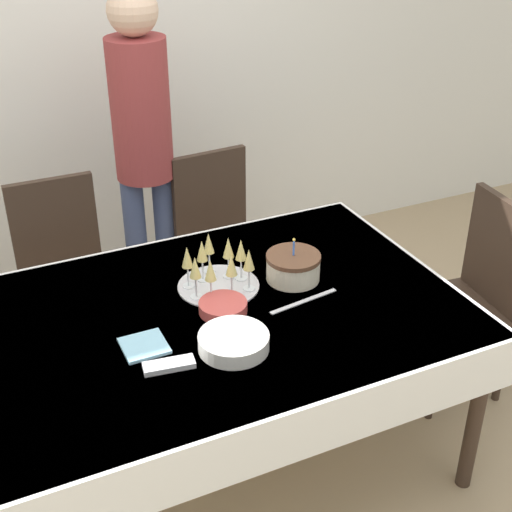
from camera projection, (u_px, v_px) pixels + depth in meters
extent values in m
plane|color=tan|center=(223.00, 458.00, 3.00)|extent=(12.00, 12.00, 0.00)
cube|color=silver|center=(88.00, 46.00, 3.70)|extent=(8.00, 0.05, 2.70)
cube|color=white|center=(218.00, 313.00, 2.64)|extent=(1.77, 1.20, 0.03)
cube|color=white|center=(219.00, 333.00, 2.69)|extent=(1.80, 1.23, 0.21)
cylinder|color=#38281E|center=(476.00, 415.00, 2.71)|extent=(0.06, 0.06, 0.72)
cylinder|color=#38281E|center=(331.00, 281.00, 3.56)|extent=(0.06, 0.06, 0.72)
cube|color=#38281E|center=(71.00, 297.00, 3.32)|extent=(0.42, 0.42, 0.04)
cube|color=#38281E|center=(55.00, 228.00, 3.34)|extent=(0.40, 0.04, 0.50)
cylinder|color=#38281E|center=(124.00, 346.00, 3.35)|extent=(0.04, 0.04, 0.40)
cylinder|color=#38281E|center=(46.00, 367.00, 3.22)|extent=(0.04, 0.04, 0.40)
cylinder|color=#38281E|center=(104.00, 308.00, 3.64)|extent=(0.04, 0.04, 0.40)
cylinder|color=#38281E|center=(32.00, 325.00, 3.50)|extent=(0.04, 0.04, 0.40)
cube|color=#38281E|center=(228.00, 261.00, 3.61)|extent=(0.45, 0.45, 0.04)
cube|color=#38281E|center=(210.00, 198.00, 3.63)|extent=(0.40, 0.07, 0.50)
cylinder|color=#38281E|center=(276.00, 304.00, 3.66)|extent=(0.04, 0.04, 0.40)
cylinder|color=#38281E|center=(214.00, 324.00, 3.51)|extent=(0.04, 0.04, 0.40)
cylinder|color=#38281E|center=(243.00, 273.00, 3.94)|extent=(0.04, 0.04, 0.40)
cylinder|color=#38281E|center=(183.00, 290.00, 3.78)|extent=(0.04, 0.04, 0.40)
cube|color=#38281E|center=(452.00, 311.00, 3.22)|extent=(0.46, 0.46, 0.04)
cube|color=#38281E|center=(498.00, 252.00, 3.14)|extent=(0.07, 0.40, 0.50)
cylinder|color=#38281E|center=(433.00, 382.00, 3.13)|extent=(0.04, 0.04, 0.40)
cylinder|color=#38281E|center=(393.00, 336.00, 3.42)|extent=(0.04, 0.04, 0.40)
cylinder|color=#38281E|center=(502.00, 365.00, 3.23)|extent=(0.04, 0.04, 0.40)
cylinder|color=#38281E|center=(457.00, 322.00, 3.53)|extent=(0.04, 0.04, 0.40)
cylinder|color=beige|center=(293.00, 269.00, 2.81)|extent=(0.21, 0.21, 0.09)
cylinder|color=brown|center=(293.00, 257.00, 2.78)|extent=(0.22, 0.22, 0.02)
cylinder|color=#3F72D8|center=(294.00, 248.00, 2.76)|extent=(0.01, 0.01, 0.06)
sphere|color=#F9CC4C|center=(294.00, 240.00, 2.74)|extent=(0.01, 0.01, 0.01)
cylinder|color=silver|center=(219.00, 286.00, 2.78)|extent=(0.32, 0.32, 0.01)
cylinder|color=silver|center=(241.00, 278.00, 2.82)|extent=(0.05, 0.05, 0.00)
cylinder|color=silver|center=(241.00, 268.00, 2.79)|extent=(0.01, 0.01, 0.08)
cone|color=#E0CC72|center=(241.00, 250.00, 2.75)|extent=(0.04, 0.04, 0.08)
cylinder|color=silver|center=(229.00, 276.00, 2.83)|extent=(0.05, 0.05, 0.00)
cylinder|color=silver|center=(229.00, 266.00, 2.81)|extent=(0.01, 0.01, 0.08)
cone|color=#E0CC72|center=(228.00, 247.00, 2.77)|extent=(0.04, 0.04, 0.08)
cylinder|color=silver|center=(210.00, 271.00, 2.86)|extent=(0.05, 0.05, 0.00)
cylinder|color=silver|center=(209.00, 262.00, 2.84)|extent=(0.01, 0.01, 0.08)
cone|color=#E0CC72|center=(209.00, 243.00, 2.80)|extent=(0.04, 0.04, 0.08)
cylinder|color=silver|center=(203.00, 279.00, 2.81)|extent=(0.05, 0.05, 0.00)
cylinder|color=silver|center=(203.00, 269.00, 2.79)|extent=(0.01, 0.01, 0.08)
cone|color=#E0CC72|center=(202.00, 250.00, 2.75)|extent=(0.04, 0.04, 0.08)
cylinder|color=silver|center=(189.00, 286.00, 2.77)|extent=(0.05, 0.05, 0.00)
cylinder|color=silver|center=(188.00, 276.00, 2.74)|extent=(0.01, 0.01, 0.08)
cone|color=#E0CC72|center=(187.00, 257.00, 2.70)|extent=(0.04, 0.04, 0.08)
cylinder|color=silver|center=(196.00, 297.00, 2.70)|extent=(0.05, 0.05, 0.00)
cylinder|color=silver|center=(196.00, 287.00, 2.68)|extent=(0.01, 0.01, 0.08)
cone|color=#E0CC72|center=(195.00, 267.00, 2.63)|extent=(0.04, 0.04, 0.08)
cylinder|color=silver|center=(213.00, 299.00, 2.68)|extent=(0.05, 0.05, 0.00)
cylinder|color=silver|center=(212.00, 289.00, 2.66)|extent=(0.01, 0.01, 0.08)
cone|color=#E0CC72|center=(211.00, 269.00, 2.62)|extent=(0.04, 0.04, 0.08)
cylinder|color=silver|center=(232.00, 294.00, 2.71)|extent=(0.05, 0.05, 0.00)
cylinder|color=silver|center=(232.00, 284.00, 2.69)|extent=(0.01, 0.01, 0.08)
cone|color=#E0CC72|center=(231.00, 265.00, 2.65)|extent=(0.04, 0.04, 0.08)
cylinder|color=silver|center=(249.00, 288.00, 2.75)|extent=(0.05, 0.05, 0.00)
cylinder|color=silver|center=(249.00, 278.00, 2.73)|extent=(0.01, 0.01, 0.08)
cone|color=#E0CC72|center=(249.00, 259.00, 2.69)|extent=(0.04, 0.04, 0.08)
cylinder|color=silver|center=(234.00, 348.00, 2.43)|extent=(0.24, 0.24, 0.01)
cylinder|color=silver|center=(234.00, 346.00, 2.42)|extent=(0.24, 0.24, 0.01)
cylinder|color=silver|center=(234.00, 344.00, 2.42)|extent=(0.24, 0.24, 0.01)
cylinder|color=silver|center=(234.00, 343.00, 2.42)|extent=(0.24, 0.24, 0.01)
cylinder|color=silver|center=(234.00, 341.00, 2.41)|extent=(0.24, 0.24, 0.01)
cylinder|color=silver|center=(234.00, 339.00, 2.41)|extent=(0.24, 0.24, 0.01)
cylinder|color=silver|center=(234.00, 338.00, 2.41)|extent=(0.24, 0.24, 0.01)
cylinder|color=silver|center=(234.00, 336.00, 2.40)|extent=(0.24, 0.24, 0.01)
cylinder|color=#CC4C47|center=(223.00, 311.00, 2.62)|extent=(0.18, 0.18, 0.01)
cylinder|color=#CC4C47|center=(223.00, 309.00, 2.62)|extent=(0.18, 0.18, 0.01)
cylinder|color=#CC4C47|center=(223.00, 308.00, 2.61)|extent=(0.18, 0.18, 0.01)
cylinder|color=#CC4C47|center=(223.00, 306.00, 2.61)|extent=(0.18, 0.18, 0.01)
cylinder|color=#CC4C47|center=(223.00, 305.00, 2.61)|extent=(0.18, 0.18, 0.01)
cylinder|color=#CC4C47|center=(223.00, 303.00, 2.60)|extent=(0.18, 0.18, 0.01)
cube|color=silver|center=(304.00, 301.00, 2.68)|extent=(0.30, 0.06, 0.00)
cube|color=silver|center=(169.00, 365.00, 2.33)|extent=(0.18, 0.08, 0.02)
cube|color=#8CC6E0|center=(144.00, 346.00, 2.43)|extent=(0.15, 0.15, 0.01)
cylinder|color=#3F4C72|center=(137.00, 255.00, 3.67)|extent=(0.11, 0.11, 0.84)
cylinder|color=#3F4C72|center=(167.00, 248.00, 3.73)|extent=(0.11, 0.11, 0.84)
cylinder|color=maroon|center=(141.00, 110.00, 3.32)|extent=(0.28, 0.28, 0.67)
sphere|color=#D8B293|center=(132.00, 10.00, 3.10)|extent=(0.23, 0.23, 0.23)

